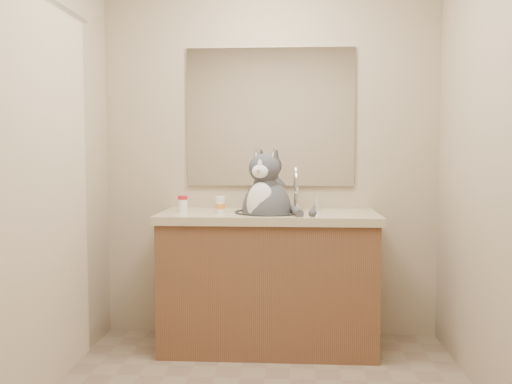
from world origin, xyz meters
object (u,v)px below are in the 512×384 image
cat (266,207)px  pill_bottle_redcap (183,204)px  pill_bottle_orange (220,205)px  grey_canister (221,206)px

cat → pill_bottle_redcap: cat is taller
pill_bottle_orange → cat: bearing=3.7°
pill_bottle_redcap → pill_bottle_orange: (0.24, -0.02, -0.00)m
cat → pill_bottle_orange: cat is taller
cat → pill_bottle_orange: (-0.28, -0.02, 0.01)m
cat → grey_canister: (-0.29, 0.06, -0.00)m
cat → grey_canister: 0.30m
cat → pill_bottle_orange: bearing=-159.5°
pill_bottle_redcap → pill_bottle_orange: 0.24m
pill_bottle_redcap → pill_bottle_orange: bearing=-5.4°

